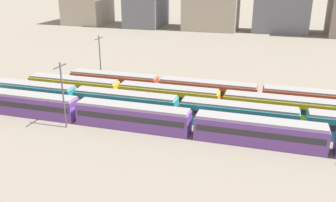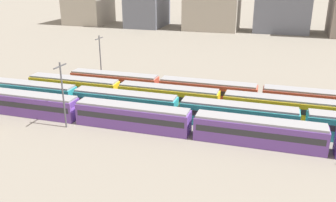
{
  "view_description": "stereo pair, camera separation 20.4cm",
  "coord_description": "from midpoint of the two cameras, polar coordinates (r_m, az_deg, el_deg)",
  "views": [
    {
      "loc": [
        30.02,
        -47.38,
        23.27
      ],
      "look_at": [
        13.34,
        7.8,
        2.04
      ],
      "focal_mm": 38.67,
      "sensor_mm": 36.0,
      "label": 1
    },
    {
      "loc": [
        30.22,
        -47.32,
        23.27
      ],
      "look_at": [
        13.34,
        7.8,
        2.04
      ],
      "focal_mm": 38.67,
      "sensor_mm": 36.0,
      "label": 2
    }
  ],
  "objects": [
    {
      "name": "distant_building_0",
      "position": [
        168.35,
        -12.66,
        15.28
      ],
      "size": [
        17.17,
        18.37,
        20.29
      ],
      "primitive_type": "cube",
      "color": "#B2A899",
      "rests_on": "ground_plane"
    },
    {
      "name": "train_track_3",
      "position": [
        66.89,
        22.23,
        0.03
      ],
      "size": [
        93.6,
        3.06,
        3.75
      ],
      "color": "#BC4C38",
      "rests_on": "ground_plane"
    },
    {
      "name": "catenary_pole_1",
      "position": [
        76.82,
        -10.73,
        6.69
      ],
      "size": [
        0.24,
        3.2,
        10.41
      ],
      "color": "#4C4C51",
      "rests_on": "ground_plane"
    },
    {
      "name": "catenary_pole_0",
      "position": [
        56.54,
        -16.35,
        1.31
      ],
      "size": [
        0.24,
        3.2,
        10.37
      ],
      "color": "#4C4C51",
      "rests_on": "ground_plane"
    },
    {
      "name": "train_track_1",
      "position": [
        58.46,
        1.65,
        -1.23
      ],
      "size": [
        74.7,
        3.06,
        3.75
      ],
      "color": "teal",
      "rests_on": "ground_plane"
    },
    {
      "name": "train_track_0",
      "position": [
        52.6,
        24.37,
        -5.69
      ],
      "size": [
        112.5,
        3.06,
        3.75
      ],
      "color": "#6B429E",
      "rests_on": "ground_plane"
    },
    {
      "name": "ground_plane",
      "position": [
        67.01,
        -11.08,
        -0.5
      ],
      "size": [
        600.0,
        600.0,
        0.0
      ],
      "primitive_type": "plane",
      "color": "gray"
    }
  ]
}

